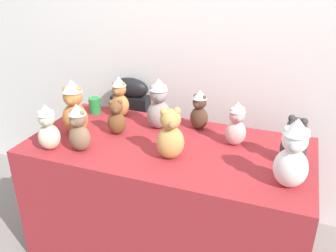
% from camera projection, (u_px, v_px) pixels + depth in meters
% --- Properties ---
extents(wall_back, '(7.00, 0.08, 2.60)m').
position_uv_depth(wall_back, '(201.00, 34.00, 2.43)').
color(wall_back, white).
rests_on(wall_back, ground_plane).
extents(display_table, '(1.64, 0.79, 0.78)m').
position_uv_depth(display_table, '(168.00, 199.00, 2.26)').
color(display_table, maroon).
rests_on(display_table, ground_plane).
extents(instrument_case, '(0.29, 0.14, 0.97)m').
position_uv_depth(instrument_case, '(132.00, 137.00, 2.82)').
color(instrument_case, black).
rests_on(instrument_case, ground_plane).
extents(teddy_bear_honey, '(0.19, 0.18, 0.29)m').
position_uv_depth(teddy_bear_honey, '(170.00, 135.00, 1.91)').
color(teddy_bear_honey, tan).
rests_on(teddy_bear_honey, display_table).
extents(teddy_bear_mocha, '(0.14, 0.12, 0.28)m').
position_uv_depth(teddy_bear_mocha, '(79.00, 128.00, 1.98)').
color(teddy_bear_mocha, '#7F6047').
rests_on(teddy_bear_mocha, display_table).
extents(teddy_bear_chestnut, '(0.14, 0.14, 0.22)m').
position_uv_depth(teddy_bear_chestnut, '(117.00, 118.00, 2.19)').
color(teddy_bear_chestnut, brown).
rests_on(teddy_bear_chestnut, display_table).
extents(teddy_bear_blush, '(0.15, 0.15, 0.27)m').
position_uv_depth(teddy_bear_blush, '(236.00, 124.00, 2.05)').
color(teddy_bear_blush, beige).
rests_on(teddy_bear_blush, display_table).
extents(teddy_bear_cocoa, '(0.14, 0.13, 0.26)m').
position_uv_depth(teddy_bear_cocoa, '(199.00, 110.00, 2.25)').
color(teddy_bear_cocoa, '#4C3323').
rests_on(teddy_bear_cocoa, display_table).
extents(teddy_bear_snow, '(0.16, 0.14, 0.35)m').
position_uv_depth(teddy_bear_snow, '(293.00, 154.00, 1.65)').
color(teddy_bear_snow, white).
rests_on(teddy_bear_snow, display_table).
extents(teddy_bear_charcoal, '(0.17, 0.16, 0.27)m').
position_uv_depth(teddy_bear_charcoal, '(294.00, 142.00, 1.86)').
color(teddy_bear_charcoal, '#383533').
rests_on(teddy_bear_charcoal, display_table).
extents(teddy_bear_ginger, '(0.18, 0.16, 0.34)m').
position_uv_depth(teddy_bear_ginger, '(74.00, 108.00, 2.17)').
color(teddy_bear_ginger, '#D17F3D').
rests_on(teddy_bear_ginger, display_table).
extents(teddy_bear_cream, '(0.16, 0.15, 0.27)m').
position_uv_depth(teddy_bear_cream, '(48.00, 128.00, 2.00)').
color(teddy_bear_cream, beige).
rests_on(teddy_bear_cream, display_table).
extents(teddy_bear_caramel, '(0.13, 0.11, 0.28)m').
position_uv_depth(teddy_bear_caramel, '(120.00, 97.00, 2.42)').
color(teddy_bear_caramel, '#B27A42').
rests_on(teddy_bear_caramel, display_table).
extents(teddy_bear_ash, '(0.19, 0.18, 0.33)m').
position_uv_depth(teddy_bear_ash, '(159.00, 104.00, 2.24)').
color(teddy_bear_ash, gray).
rests_on(teddy_bear_ash, display_table).
extents(party_cup_green, '(0.08, 0.08, 0.11)m').
position_uv_depth(party_cup_green, '(95.00, 106.00, 2.51)').
color(party_cup_green, '#238C3D').
rests_on(party_cup_green, display_table).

